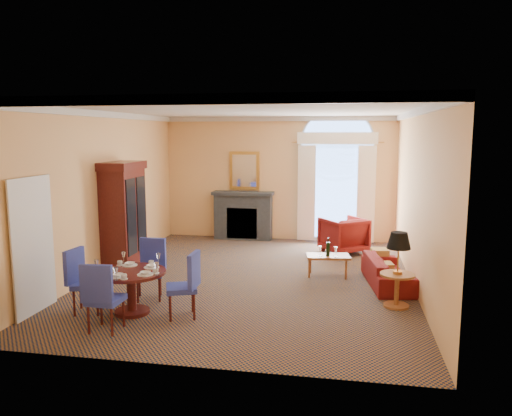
% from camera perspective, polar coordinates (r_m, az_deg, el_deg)
% --- Properties ---
extents(ground, '(7.50, 7.50, 0.00)m').
position_cam_1_polar(ground, '(9.71, -0.54, -8.04)').
color(ground, '#131F3C').
rests_on(ground, ground).
extents(room_envelope, '(6.04, 7.52, 3.45)m').
position_cam_1_polar(room_envelope, '(9.97, 0.03, 7.04)').
color(room_envelope, '#FBC078').
rests_on(room_envelope, ground).
extents(armoire, '(0.63, 1.12, 2.20)m').
position_cam_1_polar(armoire, '(10.56, -14.91, -1.06)').
color(armoire, '#3E110E').
rests_on(armoire, ground).
extents(dining_table, '(1.07, 1.08, 0.87)m').
position_cam_1_polar(dining_table, '(7.99, -14.08, -8.10)').
color(dining_table, '#3E110E').
rests_on(dining_table, ground).
extents(dining_chair_north, '(0.57, 0.57, 1.01)m').
position_cam_1_polar(dining_chair_north, '(8.67, -11.92, -6.33)').
color(dining_chair_north, '#2835A0').
rests_on(dining_chair_north, ground).
extents(dining_chair_south, '(0.48, 0.49, 1.01)m').
position_cam_1_polar(dining_chair_south, '(7.32, -17.27, -9.30)').
color(dining_chair_south, '#2835A0').
rests_on(dining_chair_south, ground).
extents(dining_chair_east, '(0.58, 0.58, 1.01)m').
position_cam_1_polar(dining_chair_east, '(7.65, -7.84, -8.22)').
color(dining_chair_east, '#2835A0').
rests_on(dining_chair_east, ground).
extents(dining_chair_west, '(0.54, 0.54, 1.01)m').
position_cam_1_polar(dining_chair_west, '(8.25, -19.31, -7.38)').
color(dining_chair_west, '#2835A0').
rests_on(dining_chair_west, ground).
extents(sofa, '(0.92, 1.82, 0.51)m').
position_cam_1_polar(sofa, '(9.56, 14.82, -7.02)').
color(sofa, maroon).
rests_on(sofa, ground).
extents(armchair, '(1.26, 1.26, 0.84)m').
position_cam_1_polar(armchair, '(11.83, 9.97, -3.07)').
color(armchair, maroon).
rests_on(armchair, ground).
extents(coffee_table, '(0.89, 0.58, 0.77)m').
position_cam_1_polar(coffee_table, '(9.84, 8.23, -5.48)').
color(coffee_table, '#A86232').
rests_on(coffee_table, ground).
extents(side_table, '(0.55, 0.55, 1.20)m').
position_cam_1_polar(side_table, '(8.28, 15.93, -5.70)').
color(side_table, '#A86232').
rests_on(side_table, ground).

